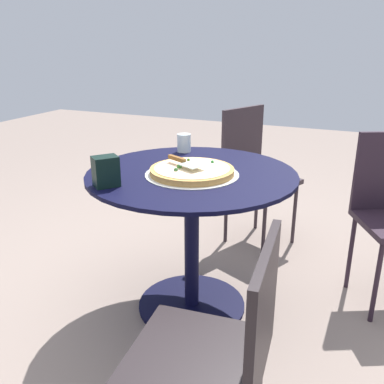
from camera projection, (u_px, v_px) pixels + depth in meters
The scene contains 8 objects.
ground_plane at pixel (192, 305), 2.21m from camera, with size 10.00×10.00×0.00m, color gray.
patio_table at pixel (192, 213), 2.03m from camera, with size 0.98×0.98×0.73m.
pizza_on_tray at pixel (192, 171), 1.91m from camera, with size 0.43×0.43×0.05m.
pizza_server at pixel (184, 162), 1.91m from camera, with size 0.14×0.21×0.02m.
drinking_cup at pixel (184, 143), 2.30m from camera, with size 0.07×0.07×0.10m, color silver.
napkin_dispenser at pixel (106, 171), 1.75m from camera, with size 0.10×0.08×0.13m, color black.
patio_chair_near at pixel (253, 167), 2.78m from camera, with size 0.50×0.50×0.89m.
patio_chair_far at pixel (220, 349), 1.18m from camera, with size 0.42×0.42×0.82m.
Camera 1 is at (-1.72, -0.74, 1.30)m, focal length 39.69 mm.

